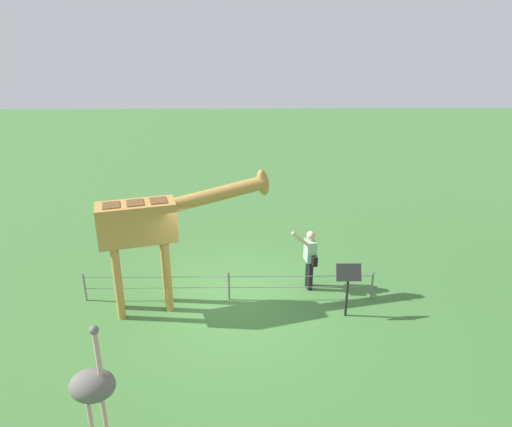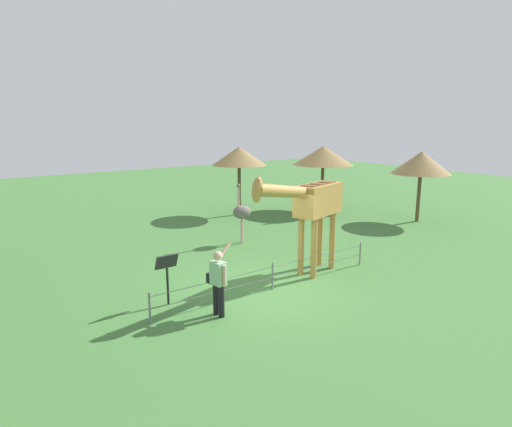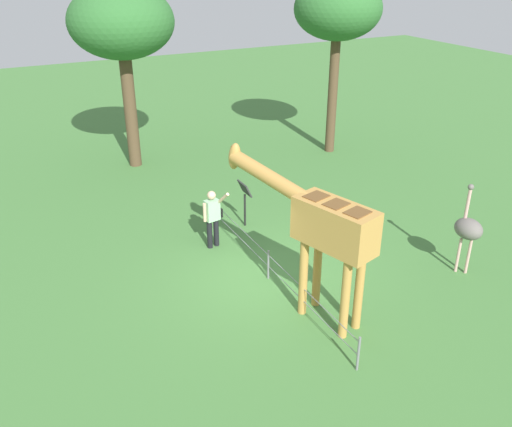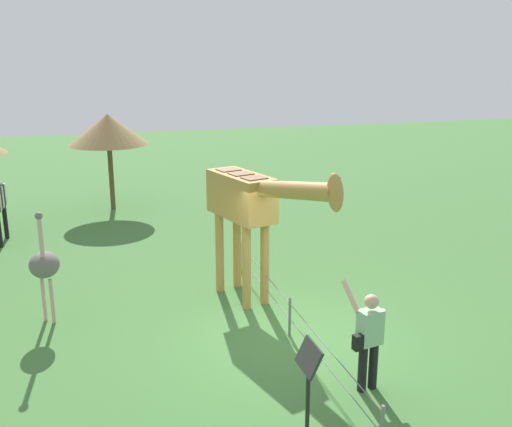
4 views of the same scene
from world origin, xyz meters
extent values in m
plane|color=#427538|center=(0.00, 0.00, 0.00)|extent=(60.00, 60.00, 0.00)
cylinder|color=#BC8942|center=(-1.51, 0.07, 0.89)|extent=(0.18, 0.18, 1.78)
cylinder|color=#BC8942|center=(-1.39, -0.35, 0.89)|extent=(0.18, 0.18, 1.78)
cylinder|color=#BC8942|center=(-2.57, -0.24, 0.89)|extent=(0.18, 0.18, 1.78)
cylinder|color=#BC8942|center=(-2.44, -0.66, 0.89)|extent=(0.18, 0.18, 1.78)
cube|color=#BC8942|center=(-1.98, -0.30, 2.23)|extent=(1.83, 1.15, 0.90)
cube|color=brown|center=(-1.50, -0.16, 2.69)|extent=(0.47, 0.52, 0.02)
cube|color=brown|center=(-1.98, -0.30, 2.69)|extent=(0.47, 0.52, 0.02)
cube|color=brown|center=(-2.46, -0.44, 2.69)|extent=(0.47, 0.52, 0.02)
cylinder|color=#BC8942|center=(-0.29, 0.20, 2.69)|extent=(2.37, 0.98, 0.69)
ellipsoid|color=#BC8942|center=(0.83, 0.52, 2.88)|extent=(0.44, 0.36, 0.68)
cylinder|color=brown|center=(0.83, 0.58, 3.06)|extent=(0.05, 0.05, 0.14)
cylinder|color=brown|center=(0.83, 0.46, 3.06)|extent=(0.05, 0.05, 0.14)
cylinder|color=black|center=(2.04, 0.54, 0.39)|extent=(0.14, 0.14, 0.78)
cylinder|color=black|center=(2.01, 0.74, 0.39)|extent=(0.14, 0.14, 0.78)
cube|color=#93C699|center=(2.02, 0.64, 1.06)|extent=(0.29, 0.39, 0.55)
sphere|color=#D8AD8C|center=(2.02, 0.64, 1.47)|extent=(0.22, 0.22, 0.22)
cylinder|color=#D8AD8C|center=(1.75, 0.43, 1.46)|extent=(0.47, 0.15, 0.42)
cylinder|color=#D8AD8C|center=(1.99, 0.85, 1.05)|extent=(0.08, 0.08, 0.50)
cube|color=black|center=(2.11, 0.43, 0.88)|extent=(0.15, 0.22, 0.24)
cylinder|color=#CC9E93|center=(-1.79, -4.12, 0.45)|extent=(0.07, 0.07, 0.90)
cylinder|color=#CC9E93|center=(-1.95, -4.28, 0.45)|extent=(0.07, 0.07, 0.90)
ellipsoid|color=#66605B|center=(-1.87, -4.20, 1.18)|extent=(0.70, 0.56, 0.49)
cylinder|color=#CC9E93|center=(-1.72, -4.20, 1.73)|extent=(0.08, 0.08, 0.80)
sphere|color=#66605B|center=(-1.72, -4.20, 2.18)|extent=(0.14, 0.14, 0.14)
cylinder|color=brown|center=(6.94, -6.31, 2.13)|extent=(0.35, 0.35, 4.26)
ellipsoid|color=#2D662D|center=(6.94, -6.31, 5.18)|extent=(3.06, 3.06, 2.14)
cylinder|color=brown|center=(8.84, 0.79, 1.95)|extent=(0.43, 0.43, 3.90)
ellipsoid|color=#2D662D|center=(8.84, 0.79, 4.93)|extent=(3.43, 3.43, 2.40)
cylinder|color=black|center=(2.73, -0.63, 0.47)|extent=(0.06, 0.06, 0.95)
cube|color=#2D2D2D|center=(2.73, -0.63, 1.13)|extent=(0.56, 0.21, 0.38)
cylinder|color=slate|center=(-3.50, 0.08, 0.38)|extent=(0.05, 0.05, 0.75)
cylinder|color=slate|center=(0.00, 0.08, 0.38)|extent=(0.05, 0.05, 0.75)
cylinder|color=slate|center=(3.50, 0.08, 0.38)|extent=(0.05, 0.05, 0.75)
cube|color=slate|center=(0.00, 0.08, 0.64)|extent=(7.00, 0.01, 0.01)
cube|color=slate|center=(0.00, 0.08, 0.34)|extent=(7.00, 0.01, 0.01)
camera|label=1|loc=(0.54, -9.82, 6.18)|focal=32.70mm
camera|label=2|loc=(6.87, 8.93, 4.54)|focal=30.65mm
camera|label=3|loc=(-9.64, 5.31, 7.06)|focal=38.25mm
camera|label=4|loc=(9.22, -3.29, 5.05)|focal=40.90mm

